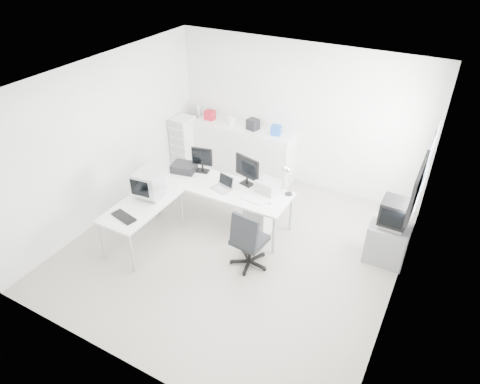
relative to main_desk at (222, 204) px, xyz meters
The scene contains 30 objects.
floor 0.87m from the main_desk, 45.63° to the right, with size 5.00×5.00×0.01m, color beige.
ceiling 2.55m from the main_desk, 45.63° to the right, with size 5.00×5.00×0.01m, color white.
back_wall 2.26m from the main_desk, 74.30° to the left, with size 5.00×0.02×2.80m, color white.
left_wall 2.28m from the main_desk, 164.06° to the right, with size 0.02×5.00×2.80m, color white.
right_wall 3.26m from the main_desk, 10.38° to the right, with size 0.02×5.00×2.80m, color white.
window 3.33m from the main_desk, 11.98° to the left, with size 0.02×1.20×1.10m, color white, non-canonical shape.
wall_picture 3.41m from the main_desk, ahead, with size 0.04×0.90×0.60m, color black, non-canonical shape.
main_desk is the anchor object (origin of this frame).
side_desk 1.39m from the main_desk, 127.69° to the right, with size 0.70×1.40×0.75m, color white, non-canonical shape.
drawer_pedestal 0.71m from the main_desk, ahead, with size 0.40×0.50×0.60m, color white.
inkjet_printer 0.97m from the main_desk, behind, with size 0.41×0.32×0.15m, color black.
lcd_monitor_small 0.86m from the main_desk, 155.56° to the left, with size 0.38×0.22×0.48m, color black, non-canonical shape.
lcd_monitor_large 0.77m from the main_desk, 35.54° to the left, with size 0.50×0.20×0.52m, color black, non-canonical shape.
laptop 0.50m from the main_desk, 63.43° to the right, with size 0.33×0.34×0.22m, color #B7B7BA, non-canonical shape.
white_keyboard 0.77m from the main_desk, 12.99° to the right, with size 0.39×0.12×0.02m, color white.
white_mouse 1.04m from the main_desk, ahead, with size 0.07×0.07×0.07m, color white.
laser_printer 0.92m from the main_desk, 16.35° to the left, with size 0.35×0.30×0.20m, color #9E9E9E.
desk_lamp 1.30m from the main_desk, 15.26° to the left, with size 0.17×0.17×0.51m, color silver, non-canonical shape.
crt_monitor 1.34m from the main_desk, 135.00° to the right, with size 0.39×0.39×0.44m, color #B7B7BA, non-canonical shape.
black_keyboard 1.77m from the main_desk, 119.54° to the right, with size 0.43×0.17×0.03m, color black.
office_chair 1.21m from the main_desk, 39.16° to the right, with size 0.61×0.61×1.06m, color #242729, non-canonical shape.
tv_cabinet 2.79m from the main_desk, ahead, with size 0.60×0.49×0.66m, color slate.
crt_tv 2.84m from the main_desk, ahead, with size 0.50×0.48×0.45m, color black, non-canonical shape.
sideboard 1.76m from the main_desk, 105.93° to the left, with size 2.11×0.53×1.05m, color white.
clutter_box_a 2.25m from the main_desk, 127.28° to the left, with size 0.19×0.17×0.19m, color #B11928.
clutter_box_b 2.00m from the main_desk, 114.88° to the left, with size 0.15×0.13×0.15m, color white.
clutter_box_c 1.88m from the main_desk, 99.46° to the left, with size 0.21×0.19×0.21m, color black.
clutter_box_d 1.86m from the main_desk, 82.55° to the left, with size 0.18×0.16×0.18m, color blue.
clutter_bottle 2.47m from the main_desk, 132.54° to the left, with size 0.07×0.07×0.22m, color white.
filing_cabinet 2.19m from the main_desk, 142.66° to the left, with size 0.39×0.47×1.12m, color white.
Camera 1 is at (2.67, -4.68, 4.65)m, focal length 32.00 mm.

